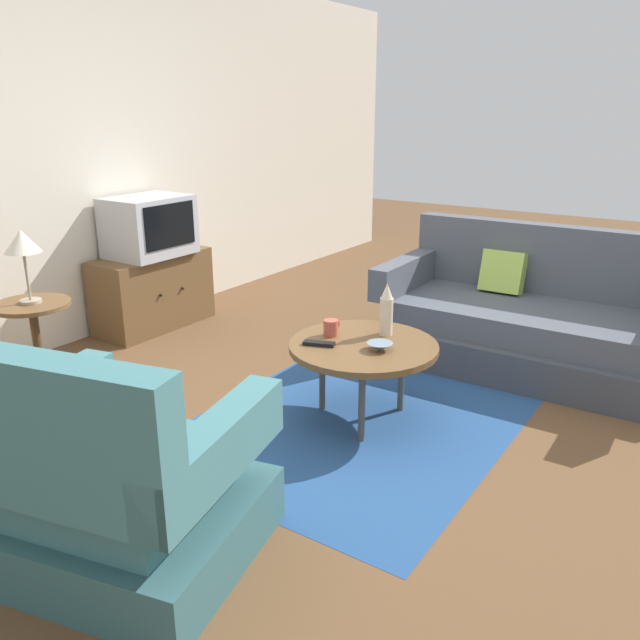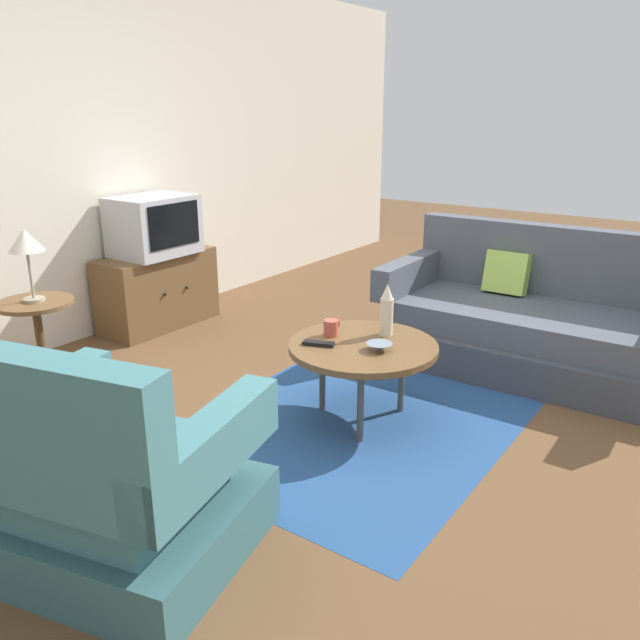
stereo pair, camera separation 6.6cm
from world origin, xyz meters
The scene contains 14 objects.
ground_plane centered at (0.00, 0.00, 0.00)m, with size 16.00×16.00×0.00m, color brown.
back_wall centered at (0.00, 2.50, 1.35)m, with size 9.00×0.12×2.70m, color beige.
area_rug centered at (0.13, 0.03, 0.00)m, with size 2.06×1.57×0.00m, color navy.
armchair centered at (-1.40, 0.21, 0.32)m, with size 1.02×1.12×0.95m.
couch centered at (1.45, -0.48, 0.29)m, with size 0.96×1.89×0.90m.
coffee_table centered at (0.13, 0.03, 0.42)m, with size 0.81×0.81×0.45m.
side_table centered at (-0.66, 1.82, 0.41)m, with size 0.44×0.44×0.58m.
tv_stand centered at (0.58, 2.19, 0.29)m, with size 0.94×0.43×0.58m.
television centered at (0.58, 2.18, 0.80)m, with size 0.60×0.46×0.44m.
table_lamp centered at (-0.66, 1.82, 0.92)m, with size 0.20×0.20×0.43m.
vase centered at (0.32, 0.00, 0.59)m, with size 0.07×0.07×0.30m.
mug centered at (0.14, 0.25, 0.50)m, with size 0.13×0.08×0.09m.
bowl centered at (0.09, -0.09, 0.47)m, with size 0.14×0.14×0.04m.
tv_remote_dark centered at (-0.03, 0.22, 0.46)m, with size 0.10×0.18×0.02m.
Camera 2 is at (-2.64, -1.63, 1.67)m, focal length 35.87 mm.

